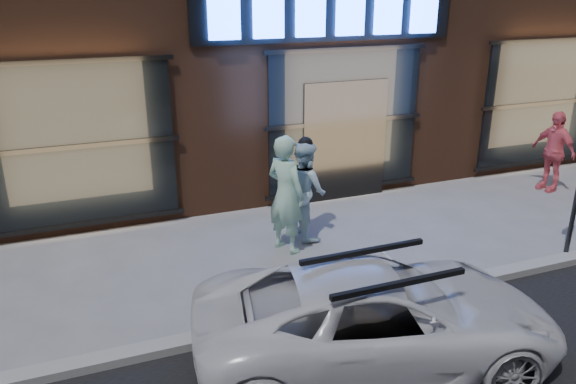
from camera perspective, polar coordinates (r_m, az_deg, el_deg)
name	(u,v)px	position (r m, az deg, el deg)	size (l,w,h in m)	color
ground	(462,286)	(8.71, 17.24, -9.11)	(90.00, 90.00, 0.00)	slate
curb	(462,282)	(8.68, 17.28, -8.76)	(60.00, 0.25, 0.12)	gray
man_bowtie	(286,194)	(9.01, -0.22, -0.24)	(0.71, 0.47, 1.96)	#A9DEB9
man_cap	(305,190)	(9.59, 1.73, 0.24)	(0.83, 0.65, 1.71)	white
passerby	(553,151)	(13.08, 25.33, 3.78)	(1.00, 0.42, 1.71)	#F56570
white_suv	(377,316)	(6.65, 9.05, -12.34)	(1.94, 4.20, 1.17)	silver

